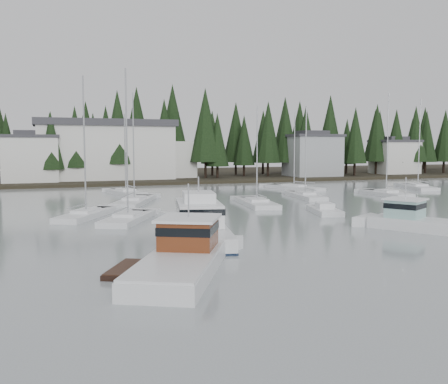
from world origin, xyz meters
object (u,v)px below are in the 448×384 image
at_px(sailboat_1, 386,195).
at_px(runabout_1, 325,212).
at_px(house_east_b, 395,156).
at_px(house_west, 30,157).
at_px(sailboat_3, 305,197).
at_px(sailboat_7, 294,189).
at_px(harbor_inn, 117,151).
at_px(sailboat_8, 134,203).
at_px(sailboat_11, 86,216).
at_px(sailboat_13, 128,220).
at_px(lobster_boat_brown, 181,261).
at_px(house_east_a, 312,154).
at_px(sailboat_6, 257,205).
at_px(sailboat_5, 126,194).
at_px(cabin_cruiser_center, 199,228).
at_px(lobster_boat_teal, 421,223).
at_px(sailboat_0, 418,188).

height_order(sailboat_1, runabout_1, sailboat_1).
distance_m(house_east_b, sailboat_1, 48.63).
height_order(house_west, sailboat_3, sailboat_3).
distance_m(sailboat_3, sailboat_7, 12.62).
xyz_separation_m(harbor_inn, sailboat_8, (-3.09, -37.78, -5.72)).
bearing_deg(sailboat_8, sailboat_11, 171.62).
xyz_separation_m(sailboat_3, sailboat_8, (-21.52, 1.00, -0.01)).
distance_m(sailboat_3, sailboat_13, 27.44).
bearing_deg(sailboat_11, lobster_boat_brown, -143.17).
bearing_deg(lobster_boat_brown, house_west, 34.85).
bearing_deg(sailboat_13, house_west, 37.89).
bearing_deg(house_east_a, sailboat_6, -126.58).
bearing_deg(sailboat_5, cabin_cruiser_center, 166.90).
xyz_separation_m(sailboat_5, sailboat_7, (25.34, -0.70, -0.00)).
bearing_deg(sailboat_13, house_east_b, -26.56).
bearing_deg(house_east_b, runabout_1, -133.64).
bearing_deg(sailboat_11, lobster_boat_teal, -95.03).
bearing_deg(house_west, sailboat_0, -26.96).
xyz_separation_m(lobster_boat_teal, sailboat_1, (15.36, 24.15, -0.47)).
height_order(house_west, cabin_cruiser_center, house_west).
distance_m(sailboat_1, sailboat_5, 35.11).
bearing_deg(sailboat_6, sailboat_1, -69.76).
height_order(sailboat_5, sailboat_6, sailboat_6).
distance_m(house_east_b, sailboat_11, 83.64).
xyz_separation_m(house_east_b, sailboat_1, (-30.86, -37.34, -4.32)).
bearing_deg(sailboat_1, cabin_cruiser_center, 125.46).
bearing_deg(harbor_inn, sailboat_8, -94.67).
bearing_deg(house_east_a, harbor_inn, 173.64).
bearing_deg(sailboat_1, harbor_inn, 38.98).
distance_m(house_east_b, sailboat_3, 56.17).
xyz_separation_m(lobster_boat_brown, sailboat_1, (36.16, 30.40, -0.50)).
distance_m(sailboat_1, sailboat_13, 37.89).
xyz_separation_m(sailboat_0, sailboat_6, (-32.32, -11.90, -0.02)).
bearing_deg(sailboat_13, runabout_1, -66.64).
xyz_separation_m(house_west, sailboat_3, (33.48, -35.45, -4.59)).
bearing_deg(sailboat_11, sailboat_13, -109.93).
height_order(house_east_b, sailboat_7, sailboat_7).
bearing_deg(harbor_inn, sailboat_0, -37.66).
height_order(sailboat_0, sailboat_8, sailboat_0).
xyz_separation_m(lobster_boat_brown, sailboat_11, (-3.10, 22.35, -0.50)).
bearing_deg(sailboat_6, sailboat_7, -30.27).
height_order(sailboat_3, sailboat_8, sailboat_8).
distance_m(house_east_a, sailboat_13, 65.24).
xyz_separation_m(house_east_a, cabin_cruiser_center, (-41.38, -57.00, -4.15)).
distance_m(house_west, sailboat_6, 47.79).
height_order(sailboat_6, sailboat_13, sailboat_13).
distance_m(sailboat_7, runabout_1, 27.57).
xyz_separation_m(lobster_boat_brown, sailboat_8, (2.97, 32.30, -0.52)).
bearing_deg(house_east_a, house_west, 178.94).
height_order(sailboat_7, sailboat_11, sailboat_11).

